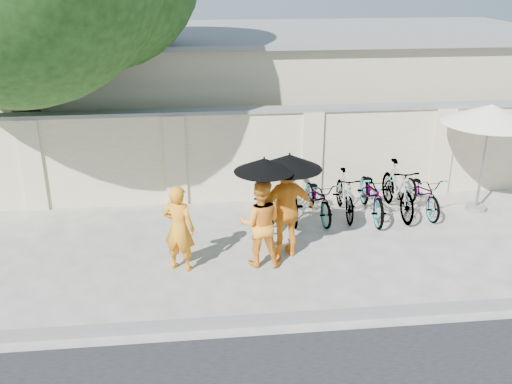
{
  "coord_description": "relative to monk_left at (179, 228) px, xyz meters",
  "views": [
    {
      "loc": [
        -0.56,
        -8.76,
        4.94
      ],
      "look_at": [
        0.5,
        0.81,
        1.1
      ],
      "focal_mm": 40.0,
      "sensor_mm": 36.0,
      "label": 1
    }
  ],
  "objects": [
    {
      "name": "monk_right",
      "position": [
        1.9,
        0.29,
        0.11
      ],
      "size": [
        1.1,
        0.64,
        1.76
      ],
      "primitive_type": "imported",
      "rotation": [
        0.0,
        0.0,
        3.35
      ],
      "color": "orange",
      "rests_on": "ground"
    },
    {
      "name": "bike_3",
      "position": [
        3.41,
        1.92,
        -0.29
      ],
      "size": [
        0.52,
        1.62,
        0.96
      ],
      "primitive_type": "imported",
      "rotation": [
        0.0,
        0.0,
        -0.04
      ],
      "color": "gray",
      "rests_on": "ground"
    },
    {
      "name": "monk_left",
      "position": [
        0.0,
        0.0,
        0.0
      ],
      "size": [
        0.67,
        0.57,
        1.55
      ],
      "primitive_type": "imported",
      "rotation": [
        0.0,
        0.0,
        2.73
      ],
      "color": "orange",
      "rests_on": "ground"
    },
    {
      "name": "monk_center",
      "position": [
        1.4,
        0.02,
        0.01
      ],
      "size": [
        0.83,
        0.68,
        1.58
      ],
      "primitive_type": "imported",
      "rotation": [
        0.0,
        0.0,
        3.03
      ],
      "color": "orange",
      "rests_on": "ground"
    },
    {
      "name": "ground",
      "position": [
        0.9,
        -0.1,
        -0.77
      ],
      "size": [
        80.0,
        80.0,
        0.0
      ],
      "primitive_type": "plane",
      "color": "#BCB7A8"
    },
    {
      "name": "bike_0",
      "position": [
        1.71,
        1.82,
        -0.35
      ],
      "size": [
        0.69,
        1.67,
        0.86
      ],
      "primitive_type": "imported",
      "rotation": [
        0.0,
        0.0,
        0.08
      ],
      "color": "gray",
      "rests_on": "ground"
    },
    {
      "name": "patio_umbrella",
      "position": [
        6.35,
        1.9,
        1.32
      ],
      "size": [
        2.39,
        2.39,
        2.32
      ],
      "rotation": [
        0.0,
        0.0,
        -0.27
      ],
      "color": "slate",
      "rests_on": "ground"
    },
    {
      "name": "bike_5",
      "position": [
        4.54,
        1.9,
        -0.22
      ],
      "size": [
        0.55,
        1.86,
        1.11
      ],
      "primitive_type": "imported",
      "rotation": [
        0.0,
        0.0,
        0.02
      ],
      "color": "gray",
      "rests_on": "ground"
    },
    {
      "name": "bike_4",
      "position": [
        3.97,
        1.84,
        -0.28
      ],
      "size": [
        0.76,
        1.93,
        1.0
      ],
      "primitive_type": "imported",
      "rotation": [
        0.0,
        0.0,
        -0.05
      ],
      "color": "gray",
      "rests_on": "ground"
    },
    {
      "name": "bike_6",
      "position": [
        5.11,
        1.92,
        -0.34
      ],
      "size": [
        0.67,
        1.69,
        0.87
      ],
      "primitive_type": "imported",
      "rotation": [
        0.0,
        0.0,
        0.06
      ],
      "color": "gray",
      "rests_on": "ground"
    },
    {
      "name": "building_behind",
      "position": [
        2.9,
        6.9,
        0.83
      ],
      "size": [
        14.0,
        6.0,
        3.2
      ],
      "primitive_type": "cube",
      "color": "#BBB088",
      "rests_on": "ground"
    },
    {
      "name": "kerb",
      "position": [
        0.9,
        -1.8,
        -0.71
      ],
      "size": [
        40.0,
        0.16,
        0.12
      ],
      "primitive_type": "cube",
      "color": "slate",
      "rests_on": "ground"
    },
    {
      "name": "parasol_right",
      "position": [
        1.92,
        0.21,
        1.05
      ],
      "size": [
        1.13,
        1.13,
        0.96
      ],
      "color": "black",
      "rests_on": "ground"
    },
    {
      "name": "parasol_center",
      "position": [
        1.45,
        -0.06,
        1.11
      ],
      "size": [
        1.01,
        1.01,
        1.1
      ],
      "color": "black",
      "rests_on": "ground"
    },
    {
      "name": "bike_1",
      "position": [
        2.28,
        1.97,
        -0.22
      ],
      "size": [
        0.58,
        1.86,
        1.11
      ],
      "primitive_type": "imported",
      "rotation": [
        0.0,
        0.0,
        -0.03
      ],
      "color": "gray",
      "rests_on": "ground"
    },
    {
      "name": "compound_wall",
      "position": [
        1.9,
        3.1,
        0.23
      ],
      "size": [
        20.0,
        0.3,
        2.0
      ],
      "primitive_type": "cube",
      "color": "beige",
      "rests_on": "ground"
    },
    {
      "name": "bike_2",
      "position": [
        2.84,
        1.89,
        -0.34
      ],
      "size": [
        0.75,
        1.7,
        0.87
      ],
      "primitive_type": "imported",
      "rotation": [
        0.0,
        0.0,
        0.11
      ],
      "color": "gray",
      "rests_on": "ground"
    }
  ]
}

